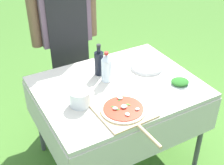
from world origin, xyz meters
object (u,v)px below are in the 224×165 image
at_px(herb_container, 180,82).
at_px(mixing_tub, 80,98).
at_px(person_cook, 65,25).
at_px(plate_stack, 147,66).
at_px(pizza_on_peel, 124,111).
at_px(oil_bottle, 99,63).
at_px(water_bottle, 106,67).
at_px(prep_table, 118,94).

height_order(herb_container, mixing_tub, mixing_tub).
bearing_deg(person_cook, mixing_tub, 76.49).
height_order(person_cook, plate_stack, person_cook).
distance_m(pizza_on_peel, oil_bottle, 0.52).
bearing_deg(pizza_on_peel, person_cook, 86.13).
bearing_deg(person_cook, water_bottle, 96.96).
xyz_separation_m(mixing_tub, plate_stack, (0.67, 0.18, -0.04)).
xyz_separation_m(person_cook, water_bottle, (0.05, -0.68, -0.09)).
xyz_separation_m(water_bottle, plate_stack, (0.37, 0.00, -0.10)).
relative_size(oil_bottle, water_bottle, 1.07).
relative_size(herb_container, plate_stack, 0.71).
bearing_deg(herb_container, person_cook, 116.55).
relative_size(prep_table, plate_stack, 4.50).
xyz_separation_m(person_cook, mixing_tub, (-0.25, -0.86, -0.15)).
distance_m(pizza_on_peel, mixing_tub, 0.31).
bearing_deg(mixing_tub, plate_stack, 15.24).
xyz_separation_m(prep_table, plate_stack, (0.33, 0.10, 0.09)).
bearing_deg(herb_container, oil_bottle, 136.95).
xyz_separation_m(prep_table, oil_bottle, (-0.05, 0.21, 0.18)).
height_order(oil_bottle, water_bottle, oil_bottle).
xyz_separation_m(prep_table, person_cook, (-0.09, 0.78, 0.28)).
height_order(prep_table, herb_container, herb_container).
xyz_separation_m(person_cook, plate_stack, (0.42, -0.67, -0.19)).
bearing_deg(prep_table, herb_container, -27.99).
relative_size(prep_table, person_cook, 0.73).
height_order(prep_table, water_bottle, water_bottle).
height_order(prep_table, plate_stack, plate_stack).
bearing_deg(plate_stack, person_cook, 122.11).
distance_m(pizza_on_peel, herb_container, 0.54).
xyz_separation_m(oil_bottle, mixing_tub, (-0.29, -0.29, -0.05)).
xyz_separation_m(pizza_on_peel, water_bottle, (0.09, 0.40, 0.10)).
distance_m(prep_table, oil_bottle, 0.28).
distance_m(prep_table, plate_stack, 0.36).
bearing_deg(water_bottle, pizza_on_peel, -102.06).
bearing_deg(mixing_tub, herb_container, -10.31).
relative_size(pizza_on_peel, oil_bottle, 2.23).
distance_m(mixing_tub, plate_stack, 0.70).
distance_m(prep_table, herb_container, 0.47).
bearing_deg(oil_bottle, prep_table, -77.12).
xyz_separation_m(oil_bottle, herb_container, (0.45, -0.42, -0.08)).
distance_m(water_bottle, herb_container, 0.56).
bearing_deg(mixing_tub, oil_bottle, 44.42).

